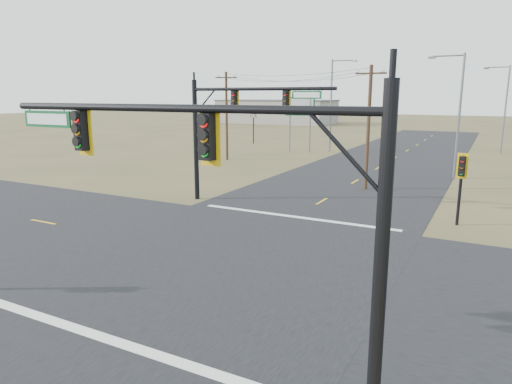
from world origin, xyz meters
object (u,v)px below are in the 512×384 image
mast_arm_near (220,170)px  highway_sign (300,114)px  pedestal_signal_ne (462,172)px  utility_pole_far (227,115)px  streetlight_c (333,101)px  mast_arm_far (232,116)px  bare_tree_a (212,115)px  utility_pole_near (368,126)px  bare_tree_b (253,112)px  streetlight_a (457,110)px  streetlight_b (504,105)px

mast_arm_near → highway_sign: 46.97m
pedestal_signal_ne → utility_pole_far: (-24.38, 16.26, 1.93)m
streetlight_c → mast_arm_far: bearing=-62.9°
pedestal_signal_ne → bare_tree_a: bare_tree_a is taller
pedestal_signal_ne → utility_pole_near: 10.27m
bare_tree_b → utility_pole_near: bearing=-47.7°
streetlight_a → bare_tree_a: streetlight_a is taller
streetlight_a → bare_tree_a: 28.35m
mast_arm_far → streetlight_b: 40.73m
bare_tree_b → streetlight_a: bearing=-31.6°
utility_pole_far → bare_tree_b: (-5.50, 16.46, -0.26)m
bare_tree_b → mast_arm_near: bearing=-62.7°
mast_arm_near → bare_tree_a: size_ratio=1.82×
utility_pole_far → highway_sign: size_ratio=1.40×
pedestal_signal_ne → highway_sign: (-20.14, 26.62, 1.75)m
mast_arm_near → bare_tree_a: 46.13m
mast_arm_near → bare_tree_b: bearing=122.9°
highway_sign → bare_tree_b: 11.49m
utility_pole_far → streetlight_c: size_ratio=0.84×
pedestal_signal_ne → streetlight_c: size_ratio=0.36×
highway_sign → streetlight_b: (22.03, 10.00, 1.15)m
highway_sign → utility_pole_far: bearing=-134.4°
highway_sign → streetlight_c: streetlight_c is taller
utility_pole_far → highway_sign: 11.20m
utility_pole_near → bare_tree_a: (-22.49, 13.63, -0.17)m
mast_arm_near → streetlight_b: bearing=89.4°
utility_pole_far → highway_sign: utility_pole_far is taller
pedestal_signal_ne → utility_pole_near: utility_pole_near is taller
streetlight_b → bare_tree_a: streetlight_b is taller
utility_pole_far → bare_tree_b: size_ratio=1.62×
mast_arm_far → utility_pole_near: 10.77m
bare_tree_b → pedestal_signal_ne: bearing=-47.6°
streetlight_c → highway_sign: bearing=-132.1°
highway_sign → streetlight_a: (18.51, -11.28, 1.08)m
mast_arm_far → bare_tree_a: mast_arm_far is taller
utility_pole_near → pedestal_signal_ne: bearing=-47.0°
utility_pole_far → streetlight_a: bearing=-2.3°
utility_pole_far → utility_pole_near: bearing=-26.9°
mast_arm_near → pedestal_signal_ne: size_ratio=2.64×
utility_pole_far → pedestal_signal_ne: bearing=-33.7°
streetlight_a → bare_tree_b: (-28.25, 17.38, -1.16)m
mast_arm_near → streetlight_c: 47.62m
bare_tree_b → utility_pole_far: bearing=-71.5°
pedestal_signal_ne → streetlight_b: size_ratio=0.38×
streetlight_b → bare_tree_a: size_ratio=1.81×
utility_pole_far → streetlight_c: streetlight_c is taller
mast_arm_far → streetlight_c: size_ratio=0.87×
utility_pole_near → streetlight_a: (5.25, 7.93, 1.05)m
streetlight_b → streetlight_c: (-18.47, -8.19, 0.44)m
streetlight_c → bare_tree_b: streetlight_c is taller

